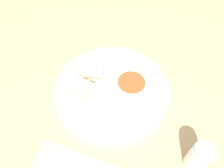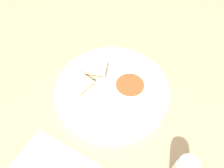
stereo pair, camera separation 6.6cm
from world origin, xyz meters
name	(u,v)px [view 1 (the left image)]	position (x,y,z in m)	size (l,w,h in m)	color
ground_plane	(112,91)	(0.00, 0.00, 0.00)	(2.40, 2.40, 0.00)	tan
plate	(112,89)	(0.00, 0.00, 0.01)	(0.36, 0.36, 0.02)	white
soup_bowl	(131,88)	(0.06, -0.02, 0.05)	(0.09, 0.09, 0.06)	white
spoon	(131,105)	(0.06, -0.06, 0.02)	(0.10, 0.06, 0.01)	silver
sandwich_half_near	(93,71)	(-0.07, 0.04, 0.04)	(0.07, 0.06, 0.03)	beige
sandwich_half_far	(79,88)	(-0.09, -0.03, 0.04)	(0.08, 0.08, 0.03)	beige
salt_shaker	(198,158)	(0.23, -0.20, 0.05)	(0.05, 0.05, 0.10)	silver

